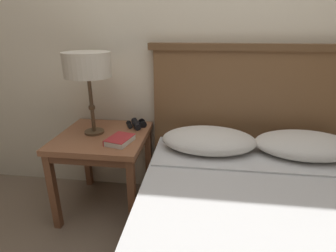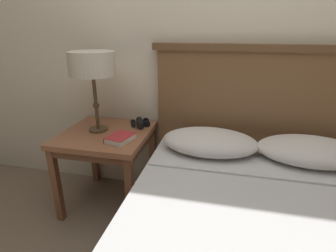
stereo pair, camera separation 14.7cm
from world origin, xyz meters
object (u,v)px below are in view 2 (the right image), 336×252
at_px(table_lamp, 92,66).
at_px(book_on_nightstand, 120,138).
at_px(binoculars_pair, 140,123).
at_px(nightstand, 107,142).

relative_size(table_lamp, book_on_nightstand, 2.64).
xyz_separation_m(table_lamp, binoculars_pair, (0.25, 0.15, -0.42)).
bearing_deg(binoculars_pair, nightstand, -138.62).
distance_m(nightstand, table_lamp, 0.52).
xyz_separation_m(nightstand, table_lamp, (-0.06, 0.02, 0.52)).
distance_m(book_on_nightstand, binoculars_pair, 0.28).
distance_m(table_lamp, binoculars_pair, 0.51).
height_order(table_lamp, binoculars_pair, table_lamp).
bearing_deg(table_lamp, book_on_nightstand, -31.80).
distance_m(nightstand, book_on_nightstand, 0.21).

